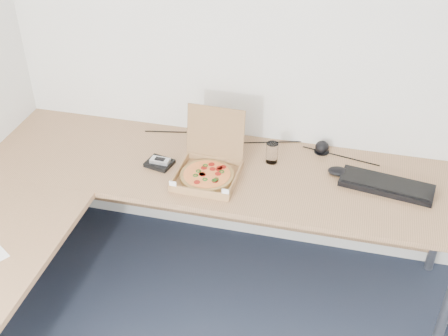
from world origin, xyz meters
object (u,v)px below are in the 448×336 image
(pizza_box, at_px, (208,171))
(keyboard, at_px, (387,185))
(drinking_glass, at_px, (272,153))
(wallet, at_px, (159,163))
(desk, at_px, (133,214))

(pizza_box, distance_m, keyboard, 0.89)
(drinking_glass, xyz_separation_m, wallet, (-0.57, -0.17, -0.05))
(pizza_box, distance_m, drinking_glass, 0.36)
(drinking_glass, bearing_deg, pizza_box, -143.37)
(desk, height_order, pizza_box, pizza_box)
(pizza_box, bearing_deg, drinking_glass, 38.39)
(pizza_box, bearing_deg, keyboard, 9.76)
(wallet, bearing_deg, keyboard, 17.01)
(desk, height_order, drinking_glass, drinking_glass)
(keyboard, bearing_deg, pizza_box, -162.53)
(drinking_glass, distance_m, wallet, 0.59)
(desk, xyz_separation_m, keyboard, (1.17, 0.46, 0.04))
(pizza_box, bearing_deg, wallet, 172.67)
(keyboard, bearing_deg, desk, -149.16)
(desk, distance_m, keyboard, 1.25)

